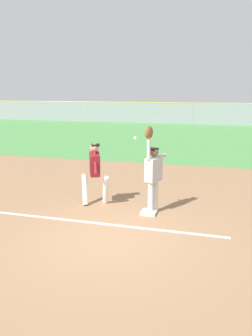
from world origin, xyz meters
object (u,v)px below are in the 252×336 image
object	(u,v)px
fielder	(153,171)
baseball	(135,138)
parked_car_tan	(141,112)
parked_car_green	(241,114)
runner	(95,170)
first_base	(149,212)
parked_car_blue	(191,114)
parked_car_red	(96,112)

from	to	relation	value
fielder	baseball	xyz separation A→B (m)	(-0.42, -0.25, 0.86)
parked_car_tan	parked_car_green	size ratio (longest dim) A/B	1.03
baseball	parked_car_tan	world-z (taller)	baseball
runner	parked_car_tan	distance (m)	27.81
first_base	parked_car_tan	bearing A→B (deg)	102.67
baseball	parked_car_green	size ratio (longest dim) A/B	0.02
fielder	parked_car_blue	distance (m)	27.34
runner	baseball	bearing A→B (deg)	-45.85
parked_car_blue	parked_car_green	xyz separation A→B (m)	(4.91, 0.19, 0.00)
baseball	parked_car_blue	xyz separation A→B (m)	(-0.66, 27.56, -1.31)
parked_car_tan	parked_car_blue	xyz separation A→B (m)	(5.23, -0.34, 0.00)
fielder	parked_car_green	size ratio (longest dim) A/B	0.51
parked_car_green	first_base	bearing A→B (deg)	-99.44
first_base	parked_car_blue	xyz separation A→B (m)	(-1.01, 27.43, 0.63)
first_base	parked_car_green	world-z (taller)	parked_car_green
first_base	runner	distance (m)	1.89
parked_car_blue	fielder	bearing A→B (deg)	-86.70
parked_car_tan	parked_car_red	bearing A→B (deg)	-174.06
first_base	baseball	xyz separation A→B (m)	(-0.35, -0.13, 1.94)
first_base	parked_car_red	size ratio (longest dim) A/B	0.09
parked_car_red	runner	bearing A→B (deg)	-69.82
first_base	fielder	size ratio (longest dim) A/B	0.17
fielder	parked_car_blue	xyz separation A→B (m)	(-1.08, 27.31, -0.45)
parked_car_blue	runner	bearing A→B (deg)	-90.19
parked_car_red	fielder	bearing A→B (deg)	-66.98
first_base	baseball	size ratio (longest dim) A/B	5.14
first_base	parked_car_red	distance (m)	30.05
baseball	parked_car_tan	distance (m)	28.55
fielder	first_base	bearing A→B (deg)	85.29
first_base	parked_car_red	bearing A→B (deg)	112.31
first_base	parked_car_blue	world-z (taller)	parked_car_blue
first_base	fielder	xyz separation A→B (m)	(0.07, 0.12, 1.08)
fielder	baseball	distance (m)	0.99
parked_car_tan	baseball	bearing A→B (deg)	-71.85
parked_car_red	parked_car_blue	world-z (taller)	same
baseball	parked_car_green	world-z (taller)	baseball
parked_car_green	parked_car_red	bearing A→B (deg)	177.96
runner	first_base	bearing A→B (deg)	-37.26
first_base	baseball	distance (m)	1.98
parked_car_red	parked_car_tan	xyz separation A→B (m)	(5.17, -0.03, 0.00)
fielder	parked_car_green	world-z (taller)	fielder
first_base	parked_car_green	bearing A→B (deg)	81.96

